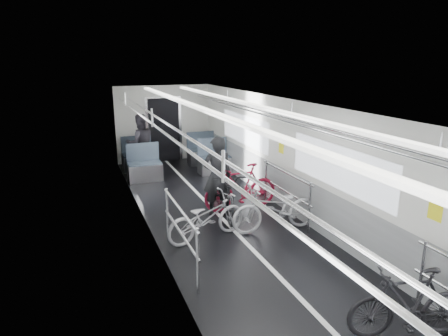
# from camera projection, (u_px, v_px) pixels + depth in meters

# --- Properties ---
(car_shell) EXTENTS (3.02, 14.01, 2.41)m
(car_shell) POSITION_uv_depth(u_px,v_px,m) (221.00, 166.00, 7.99)
(car_shell) COLOR black
(car_shell) RESTS_ON ground
(bike_left_far) EXTENTS (1.69, 0.93, 0.84)m
(bike_left_far) POSITION_uv_depth(u_px,v_px,m) (207.00, 217.00, 7.22)
(bike_left_far) COLOR #A3A2A7
(bike_left_far) RESTS_ON floor
(bike_right_near) EXTENTS (1.54, 0.80, 0.89)m
(bike_right_near) POSITION_uv_depth(u_px,v_px,m) (409.00, 303.00, 4.65)
(bike_right_near) COLOR black
(bike_right_near) RESTS_ON floor
(bike_right_mid) EXTENTS (1.77, 0.68, 0.92)m
(bike_right_mid) POSITION_uv_depth(u_px,v_px,m) (276.00, 208.00, 7.56)
(bike_right_mid) COLOR #A1A2A6
(bike_right_mid) RESTS_ON floor
(bike_right_far) EXTENTS (1.70, 0.51, 1.02)m
(bike_right_far) POSITION_uv_depth(u_px,v_px,m) (241.00, 187.00, 8.65)
(bike_right_far) COLOR maroon
(bike_right_far) RESTS_ON floor
(bike_aisle) EXTENTS (0.97, 1.97, 0.99)m
(bike_aisle) POSITION_uv_depth(u_px,v_px,m) (225.00, 193.00, 8.33)
(bike_aisle) COLOR black
(bike_aisle) RESTS_ON floor
(person_standing) EXTENTS (0.67, 0.50, 1.68)m
(person_standing) POSITION_uv_depth(u_px,v_px,m) (217.00, 176.00, 8.29)
(person_standing) COLOR black
(person_standing) RESTS_ON floor
(person_seated) EXTENTS (0.85, 0.67, 1.70)m
(person_seated) POSITION_uv_depth(u_px,v_px,m) (141.00, 143.00, 11.42)
(person_seated) COLOR #2E2B33
(person_seated) RESTS_ON floor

